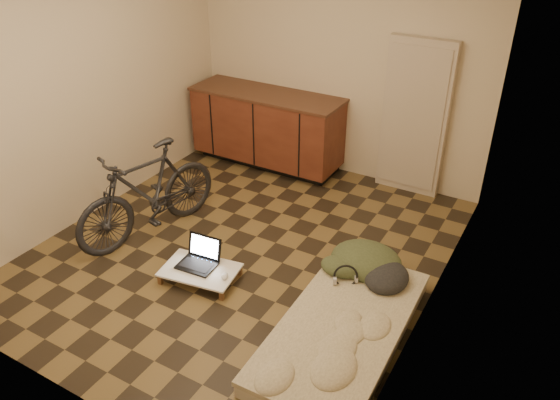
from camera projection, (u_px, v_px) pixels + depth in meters
The scene contains 10 objects.
room_shell at pixel (237, 121), 4.54m from camera, with size 3.50×4.00×2.60m.
cabinets at pixel (267, 128), 6.56m from camera, with size 1.84×0.62×0.91m.
appliance_panel at pixel (415, 118), 5.81m from camera, with size 0.70×0.10×1.70m, color #C4B19B.
bicycle at pixel (147, 188), 5.18m from camera, with size 0.47×1.59×1.03m, color black.
futon at pixel (342, 330), 4.15m from camera, with size 0.88×1.78×0.15m.
clothing_pile at pixel (371, 257), 4.61m from camera, with size 0.66×0.55×0.26m, color #384126, non-canonical shape.
headphones at pixel (346, 275), 4.48m from camera, with size 0.22×0.20×0.15m, color black, non-canonical shape.
lap_desk at pixel (200, 270), 4.76m from camera, with size 0.71×0.52×0.11m.
laptop at pixel (200, 258), 4.80m from camera, with size 0.35×0.32×0.23m.
mouse at pixel (225, 276), 4.64m from camera, with size 0.06×0.09×0.03m, color silver.
Camera 1 is at (2.44, -3.51, 3.01)m, focal length 35.00 mm.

